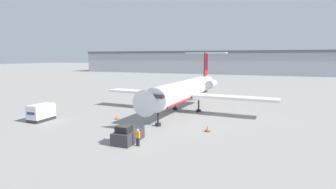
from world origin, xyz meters
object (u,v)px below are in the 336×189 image
at_px(luggage_cart, 41,113).
at_px(traffic_cone_left, 117,117).
at_px(airplane_main, 185,90).
at_px(traffic_cone_right, 208,128).
at_px(pushback_tug, 128,135).
at_px(worker_near_tug, 138,137).

relative_size(luggage_cart, traffic_cone_left, 5.66).
xyz_separation_m(airplane_main, luggage_cart, (-17.46, -13.16, -2.42)).
bearing_deg(luggage_cart, traffic_cone_left, 25.67).
relative_size(airplane_main, traffic_cone_right, 37.02).
relative_size(airplane_main, pushback_tug, 7.21).
distance_m(luggage_cart, traffic_cone_right, 23.67).
xyz_separation_m(luggage_cart, traffic_cone_left, (9.62, 4.62, -0.90)).
relative_size(traffic_cone_left, traffic_cone_right, 0.80).
bearing_deg(worker_near_tug, luggage_cart, 164.95).
bearing_deg(traffic_cone_left, pushback_tug, -52.18).
distance_m(worker_near_tug, traffic_cone_right, 9.59).
xyz_separation_m(airplane_main, traffic_cone_right, (6.01, -10.19, -3.24)).
bearing_deg(pushback_tug, luggage_cart, 166.36).
height_order(pushback_tug, luggage_cart, luggage_cart).
bearing_deg(traffic_cone_left, airplane_main, 47.44).
bearing_deg(luggage_cart, pushback_tug, -13.64).
height_order(luggage_cart, traffic_cone_right, luggage_cart).
bearing_deg(airplane_main, worker_near_tug, -88.64).
bearing_deg(pushback_tug, traffic_cone_left, 127.82).
xyz_separation_m(pushback_tug, traffic_cone_left, (-6.65, 8.57, -0.46)).
height_order(airplane_main, worker_near_tug, airplane_main).
height_order(pushback_tug, worker_near_tug, pushback_tug).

